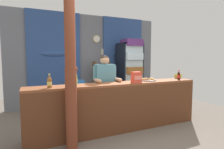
% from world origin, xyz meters
% --- Properties ---
extents(ground_plane, '(7.02, 7.02, 0.00)m').
position_xyz_m(ground_plane, '(0.00, 1.08, 0.00)').
color(ground_plane, '#665B51').
extents(back_wall_curtained, '(4.66, 0.22, 2.75)m').
position_xyz_m(back_wall_curtained, '(0.01, 2.74, 1.42)').
color(back_wall_curtained, slate).
rests_on(back_wall_curtained, ground).
extents(stall_counter, '(3.49, 0.45, 0.94)m').
position_xyz_m(stall_counter, '(-0.08, 0.34, 0.57)').
color(stall_counter, brown).
rests_on(stall_counter, ground).
extents(timber_post, '(0.20, 0.18, 2.56)m').
position_xyz_m(timber_post, '(-1.11, 0.08, 1.22)').
color(timber_post, brown).
rests_on(timber_post, ground).
extents(drink_fridge, '(0.67, 0.65, 1.99)m').
position_xyz_m(drink_fridge, '(1.13, 2.12, 1.08)').
color(drink_fridge, black).
rests_on(drink_fridge, ground).
extents(bottle_shelf_rack, '(0.48, 0.28, 1.33)m').
position_xyz_m(bottle_shelf_rack, '(0.29, 2.40, 0.69)').
color(bottle_shelf_rack, brown).
rests_on(bottle_shelf_rack, ground).
extents(plastic_lawn_chair, '(0.60, 0.60, 0.86)m').
position_xyz_m(plastic_lawn_chair, '(-0.60, 1.94, 0.49)').
color(plastic_lawn_chair, '#3884D6').
rests_on(plastic_lawn_chair, ground).
extents(shopkeeper, '(0.53, 0.42, 1.48)m').
position_xyz_m(shopkeeper, '(-0.24, 0.81, 0.93)').
color(shopkeeper, '#28282D').
rests_on(shopkeeper, ground).
extents(soda_bottle_lime_soda, '(0.09, 0.09, 0.30)m').
position_xyz_m(soda_bottle_lime_soda, '(-0.97, 0.44, 1.07)').
color(soda_bottle_lime_soda, '#75C64C').
rests_on(soda_bottle_lime_soda, stall_counter).
extents(soda_bottle_iced_tea, '(0.08, 0.08, 0.23)m').
position_xyz_m(soda_bottle_iced_tea, '(-1.39, 0.38, 1.04)').
color(soda_bottle_iced_tea, brown).
rests_on(soda_bottle_iced_tea, stall_counter).
extents(soda_bottle_cola, '(0.06, 0.06, 0.22)m').
position_xyz_m(soda_bottle_cola, '(1.41, 0.40, 1.04)').
color(soda_bottle_cola, black).
rests_on(soda_bottle_cola, stall_counter).
extents(snack_box_crackers, '(0.18, 0.13, 0.22)m').
position_xyz_m(snack_box_crackers, '(0.20, 0.28, 1.05)').
color(snack_box_crackers, '#E5422D').
rests_on(snack_box_crackers, stall_counter).
extents(pastry_tray, '(0.36, 0.36, 0.07)m').
position_xyz_m(pastry_tray, '(0.63, 0.50, 0.97)').
color(pastry_tray, '#BCBCC1').
rests_on(pastry_tray, stall_counter).
extents(banana_bunch, '(0.26, 0.06, 0.16)m').
position_xyz_m(banana_bunch, '(1.60, 0.60, 1.00)').
color(banana_bunch, '#CCC14C').
rests_on(banana_bunch, stall_counter).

